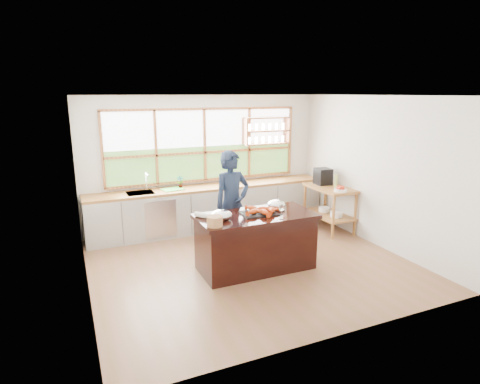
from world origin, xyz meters
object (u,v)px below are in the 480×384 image
espresso_machine (323,176)px  wicker_basket (215,221)px  island (256,241)px  cook (232,204)px

espresso_machine → wicker_basket: espresso_machine is taller
espresso_machine → wicker_basket: 3.39m
island → cook: size_ratio=1.02×
island → espresso_machine: espresso_machine is taller
cook → wicker_basket: bearing=-134.3°
wicker_basket → espresso_machine: bearing=28.7°
cook → espresso_machine: (2.31, 0.68, 0.16)m
island → espresso_machine: size_ratio=5.54×
island → wicker_basket: wicker_basket is taller
island → wicker_basket: (-0.78, -0.27, 0.52)m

